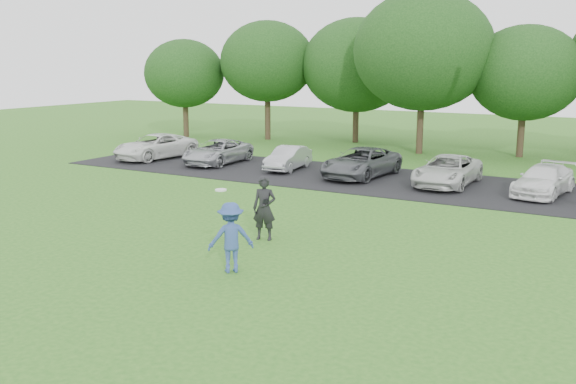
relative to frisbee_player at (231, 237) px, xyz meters
name	(u,v)px	position (x,y,z in m)	size (l,w,h in m)	color
ground	(217,269)	(-0.38, -0.04, -0.85)	(100.00, 100.00, 0.00)	#2C691E
parking_lot	(400,182)	(-0.38, 12.96, -0.84)	(32.00, 6.50, 0.03)	black
frisbee_player	(231,237)	(0.00, 0.00, 0.00)	(1.24, 1.21, 2.06)	#334C90
camera_bystander	(264,208)	(-0.78, 2.80, 0.06)	(0.76, 0.60, 1.82)	black
parked_cars	(364,164)	(-2.06, 13.09, -0.23)	(28.37, 5.07, 1.26)	white
tree_row	(495,62)	(1.13, 22.72, 4.05)	(42.39, 9.85, 8.64)	#38281C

